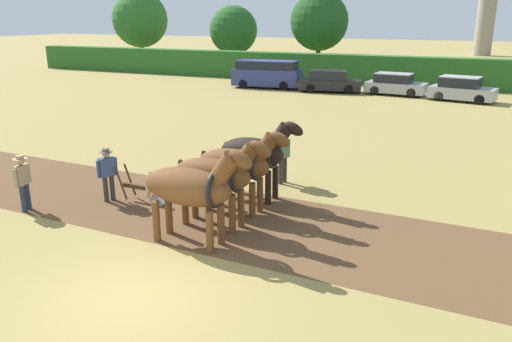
{
  "coord_description": "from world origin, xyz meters",
  "views": [
    {
      "loc": [
        5.7,
        -6.77,
        5.2
      ],
      "look_at": [
        0.23,
        5.29,
        1.1
      ],
      "focal_mm": 35.0,
      "sensor_mm": 36.0,
      "label": 1
    }
  ],
  "objects_px": {
    "farmer_at_plow": "(107,171)",
    "farmer_beside_team": "(283,153)",
    "parked_car_left": "(330,82)",
    "parked_car_center": "(462,89)",
    "plow": "(146,192)",
    "tree_center_left": "(319,22)",
    "draft_horse_trail_left": "(237,164)",
    "draft_horse_lead_right": "(216,175)",
    "tree_left": "(233,30)",
    "draft_horse_trail_right": "(255,153)",
    "parked_van": "(267,74)",
    "tree_far_left": "(140,20)",
    "farmer_onlooker_left": "(23,179)",
    "draft_horse_lead_left": "(191,187)",
    "parked_car_center_left": "(395,85)"
  },
  "relations": [
    {
      "from": "tree_left",
      "to": "draft_horse_trail_left",
      "type": "xyz_separation_m",
      "value": [
        17.33,
        -34.06,
        -2.58
      ]
    },
    {
      "from": "tree_center_left",
      "to": "parked_van",
      "type": "relative_size",
      "value": 1.4
    },
    {
      "from": "parked_car_left",
      "to": "parked_car_center",
      "type": "relative_size",
      "value": 1.09
    },
    {
      "from": "plow",
      "to": "farmer_onlooker_left",
      "type": "relative_size",
      "value": 0.99
    },
    {
      "from": "farmer_at_plow",
      "to": "parked_car_center_left",
      "type": "height_order",
      "value": "farmer_at_plow"
    },
    {
      "from": "tree_far_left",
      "to": "tree_center_left",
      "type": "height_order",
      "value": "tree_far_left"
    },
    {
      "from": "tree_far_left",
      "to": "draft_horse_trail_left",
      "type": "bearing_deg",
      "value": -50.13
    },
    {
      "from": "tree_far_left",
      "to": "draft_horse_trail_right",
      "type": "height_order",
      "value": "tree_far_left"
    },
    {
      "from": "tree_left",
      "to": "tree_center_left",
      "type": "bearing_deg",
      "value": -7.82
    },
    {
      "from": "draft_horse_lead_left",
      "to": "farmer_beside_team",
      "type": "distance_m",
      "value": 5.14
    },
    {
      "from": "tree_center_left",
      "to": "draft_horse_lead_right",
      "type": "xyz_separation_m",
      "value": [
        8.11,
        -33.94,
        -3.43
      ]
    },
    {
      "from": "plow",
      "to": "farmer_onlooker_left",
      "type": "distance_m",
      "value": 3.34
    },
    {
      "from": "draft_horse_lead_left",
      "to": "farmer_beside_team",
      "type": "xyz_separation_m",
      "value": [
        0.28,
        5.12,
        -0.39
      ]
    },
    {
      "from": "plow",
      "to": "farmer_beside_team",
      "type": "distance_m",
      "value": 4.52
    },
    {
      "from": "farmer_at_plow",
      "to": "farmer_onlooker_left",
      "type": "height_order",
      "value": "farmer_at_plow"
    },
    {
      "from": "draft_horse_trail_right",
      "to": "farmer_onlooker_left",
      "type": "bearing_deg",
      "value": -145.76
    },
    {
      "from": "farmer_at_plow",
      "to": "parked_van",
      "type": "bearing_deg",
      "value": 127.42
    },
    {
      "from": "draft_horse_trail_right",
      "to": "farmer_at_plow",
      "type": "height_order",
      "value": "draft_horse_trail_right"
    },
    {
      "from": "draft_horse_trail_right",
      "to": "farmer_onlooker_left",
      "type": "xyz_separation_m",
      "value": [
        -5.45,
        -3.54,
        -0.49
      ]
    },
    {
      "from": "draft_horse_trail_right",
      "to": "farmer_onlooker_left",
      "type": "relative_size",
      "value": 1.72
    },
    {
      "from": "draft_horse_lead_right",
      "to": "draft_horse_trail_right",
      "type": "relative_size",
      "value": 1.04
    },
    {
      "from": "draft_horse_trail_right",
      "to": "parked_car_left",
      "type": "xyz_separation_m",
      "value": [
        -4.29,
        22.37,
        -0.66
      ]
    },
    {
      "from": "draft_horse_trail_left",
      "to": "farmer_onlooker_left",
      "type": "bearing_deg",
      "value": -154.99
    },
    {
      "from": "parked_car_center",
      "to": "farmer_at_plow",
      "type": "bearing_deg",
      "value": -99.02
    },
    {
      "from": "draft_horse_trail_right",
      "to": "farmer_beside_team",
      "type": "height_order",
      "value": "draft_horse_trail_right"
    },
    {
      "from": "tree_far_left",
      "to": "draft_horse_trail_left",
      "type": "height_order",
      "value": "tree_far_left"
    },
    {
      "from": "parked_car_left",
      "to": "tree_far_left",
      "type": "bearing_deg",
      "value": 144.25
    },
    {
      "from": "tree_left",
      "to": "draft_horse_trail_right",
      "type": "distance_m",
      "value": 37.29
    },
    {
      "from": "tree_center_left",
      "to": "plow",
      "type": "height_order",
      "value": "tree_center_left"
    },
    {
      "from": "plow",
      "to": "tree_center_left",
      "type": "bearing_deg",
      "value": 100.46
    },
    {
      "from": "farmer_at_plow",
      "to": "farmer_beside_team",
      "type": "bearing_deg",
      "value": 66.96
    },
    {
      "from": "parked_car_center_left",
      "to": "tree_far_left",
      "type": "bearing_deg",
      "value": 164.31
    },
    {
      "from": "plow",
      "to": "parked_car_left",
      "type": "height_order",
      "value": "parked_car_left"
    },
    {
      "from": "parked_car_center",
      "to": "draft_horse_lead_right",
      "type": "bearing_deg",
      "value": -90.46
    },
    {
      "from": "tree_left",
      "to": "draft_horse_lead_left",
      "type": "distance_m",
      "value": 40.33
    },
    {
      "from": "tree_center_left",
      "to": "draft_horse_trail_left",
      "type": "distance_m",
      "value": 33.97
    },
    {
      "from": "draft_horse_lead_left",
      "to": "draft_horse_trail_right",
      "type": "relative_size",
      "value": 1.09
    },
    {
      "from": "tree_far_left",
      "to": "farmer_onlooker_left",
      "type": "xyz_separation_m",
      "value": [
        23.98,
        -37.6,
        -4.02
      ]
    },
    {
      "from": "draft_horse_trail_right",
      "to": "plow",
      "type": "bearing_deg",
      "value": -147.58
    },
    {
      "from": "farmer_beside_team",
      "to": "farmer_onlooker_left",
      "type": "relative_size",
      "value": 1.09
    },
    {
      "from": "draft_horse_lead_right",
      "to": "draft_horse_trail_left",
      "type": "xyz_separation_m",
      "value": [
        0.03,
        1.15,
        -0.03
      ]
    },
    {
      "from": "draft_horse_lead_left",
      "to": "draft_horse_lead_right",
      "type": "bearing_deg",
      "value": 89.87
    },
    {
      "from": "tree_left",
      "to": "tree_center_left",
      "type": "relative_size",
      "value": 0.85
    },
    {
      "from": "tree_left",
      "to": "parked_car_center_left",
      "type": "relative_size",
      "value": 1.52
    },
    {
      "from": "draft_horse_trail_left",
      "to": "parked_car_left",
      "type": "xyz_separation_m",
      "value": [
        -4.27,
        23.52,
        -0.62
      ]
    },
    {
      "from": "draft_horse_trail_right",
      "to": "farmer_at_plow",
      "type": "bearing_deg",
      "value": -151.47
    },
    {
      "from": "tree_left",
      "to": "parked_van",
      "type": "height_order",
      "value": "tree_left"
    },
    {
      "from": "tree_left",
      "to": "farmer_at_plow",
      "type": "relative_size",
      "value": 3.96
    },
    {
      "from": "tree_center_left",
      "to": "farmer_beside_team",
      "type": "xyz_separation_m",
      "value": [
        8.37,
        -29.97,
        -3.79
      ]
    },
    {
      "from": "draft_horse_trail_right",
      "to": "plow",
      "type": "height_order",
      "value": "draft_horse_trail_right"
    }
  ]
}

